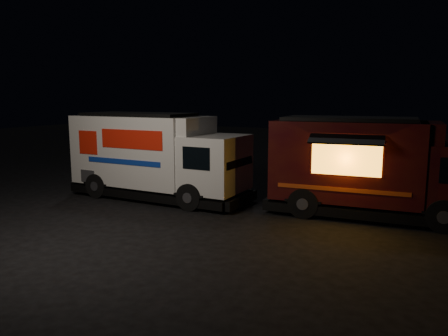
# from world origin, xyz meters

# --- Properties ---
(ground) EXTENTS (80.00, 80.00, 0.00)m
(ground) POSITION_xyz_m (0.00, 0.00, 0.00)
(ground) COLOR black
(ground) RESTS_ON ground
(white_truck) EXTENTS (6.99, 2.54, 3.14)m
(white_truck) POSITION_xyz_m (-1.32, 2.31, 1.57)
(white_truck) COLOR silver
(white_truck) RESTS_ON ground
(red_truck) EXTENTS (6.80, 2.87, 3.10)m
(red_truck) POSITION_xyz_m (6.19, 3.21, 1.55)
(red_truck) COLOR #3E130B
(red_truck) RESTS_ON ground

